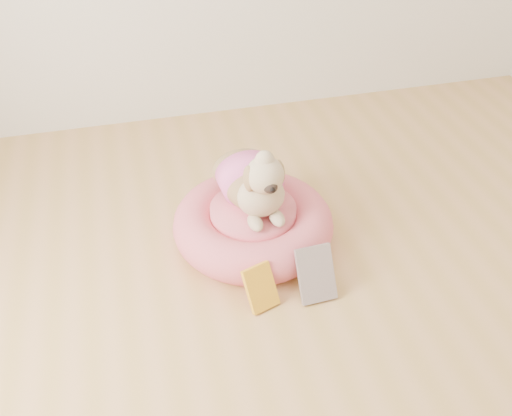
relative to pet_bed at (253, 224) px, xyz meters
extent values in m
cylinder|color=#DC5665|center=(0.00, 0.00, -0.03)|extent=(0.51, 0.51, 0.11)
torus|color=#DC5665|center=(0.00, 0.00, 0.00)|extent=(0.70, 0.70, 0.18)
cylinder|color=#DC5665|center=(0.00, 0.00, 0.05)|extent=(0.37, 0.37, 0.10)
cube|color=#FAF71A|center=(-0.07, -0.38, 0.00)|extent=(0.15, 0.14, 0.17)
cube|color=white|center=(0.16, -0.38, 0.01)|extent=(0.15, 0.14, 0.20)
camera|label=1|loc=(-0.47, -1.87, 1.58)|focal=40.00mm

